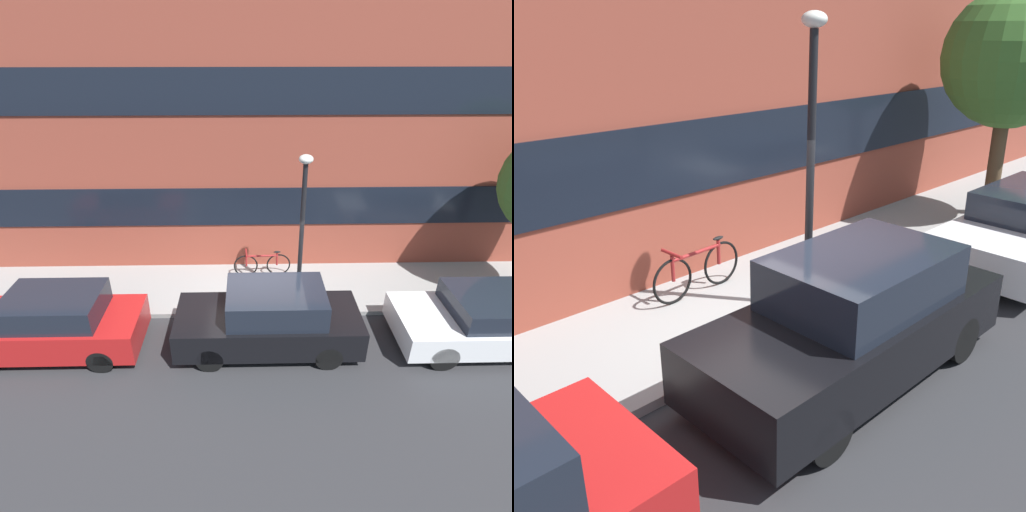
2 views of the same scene
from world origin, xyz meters
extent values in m
plane|color=#2B2B2D|center=(0.00, 0.00, 0.00)|extent=(56.00, 56.00, 0.00)
cube|color=gray|center=(0.00, 1.22, 0.06)|extent=(28.00, 2.44, 0.12)
cube|color=brown|center=(0.00, 2.89, 4.59)|extent=(28.00, 0.90, 9.18)
cube|color=black|center=(0.00, 2.42, 2.02)|extent=(25.76, 0.04, 1.10)
cube|color=black|center=(0.00, 2.42, 5.05)|extent=(25.76, 0.04, 1.10)
cube|color=#AD1919|center=(-4.50, -1.05, 0.57)|extent=(3.89, 1.60, 0.71)
cube|color=black|center=(-4.35, -1.05, 1.19)|extent=(2.03, 1.41, 0.54)
cylinder|color=black|center=(-5.71, -0.34, 0.28)|extent=(0.56, 0.18, 0.56)
cylinder|color=black|center=(-3.29, -1.76, 0.28)|extent=(0.56, 0.18, 0.56)
cylinder|color=black|center=(-3.29, -0.34, 0.28)|extent=(0.56, 0.18, 0.56)
cube|color=black|center=(0.26, -1.05, 0.58)|extent=(4.07, 1.65, 0.71)
cube|color=black|center=(0.42, -1.05, 1.23)|extent=(2.11, 1.45, 0.59)
cylinder|color=black|center=(-1.00, -1.78, 0.29)|extent=(0.59, 0.18, 0.59)
cylinder|color=black|center=(-1.00, -0.32, 0.29)|extent=(0.59, 0.18, 0.59)
cylinder|color=black|center=(1.52, -1.78, 0.29)|extent=(0.59, 0.18, 0.59)
cylinder|color=black|center=(1.52, -0.32, 0.29)|extent=(0.59, 0.18, 0.59)
cube|color=silver|center=(5.23, -1.05, 0.53)|extent=(4.13, 1.80, 0.60)
cube|color=black|center=(5.39, -1.05, 1.06)|extent=(2.15, 1.58, 0.47)
cylinder|color=black|center=(3.95, -1.86, 0.31)|extent=(0.62, 0.18, 0.62)
cylinder|color=black|center=(3.95, -0.24, 0.31)|extent=(0.62, 0.18, 0.62)
cylinder|color=red|center=(-5.09, 0.37, 0.14)|extent=(0.26, 0.26, 0.04)
cylinder|color=red|center=(-5.09, 0.37, 0.46)|extent=(0.18, 0.18, 0.59)
sphere|color=red|center=(-5.09, 0.37, 0.79)|extent=(0.19, 0.19, 0.19)
cylinder|color=red|center=(-5.25, 0.37, 0.52)|extent=(0.14, 0.07, 0.07)
cylinder|color=red|center=(-4.93, 0.37, 0.52)|extent=(0.14, 0.07, 0.07)
torus|color=black|center=(-0.23, 1.76, 0.47)|extent=(0.69, 0.07, 0.69)
torus|color=black|center=(0.71, 1.81, 0.47)|extent=(0.69, 0.07, 0.69)
cylinder|color=maroon|center=(0.24, 1.79, 0.78)|extent=(0.90, 0.10, 0.06)
cylinder|color=maroon|center=(0.66, 1.81, 0.66)|extent=(0.06, 0.06, 0.39)
cylinder|color=maroon|center=(-0.22, 1.76, 0.66)|extent=(0.06, 0.06, 0.39)
ellipsoid|color=black|center=(0.66, 1.81, 0.89)|extent=(0.20, 0.09, 0.05)
cylinder|color=maroon|center=(-0.22, 1.76, 0.89)|extent=(0.07, 0.44, 0.05)
cylinder|color=black|center=(1.11, 0.38, 1.98)|extent=(0.11, 0.11, 3.71)
ellipsoid|color=silver|center=(1.11, 0.38, 3.93)|extent=(0.32, 0.32, 0.20)
camera|label=1|loc=(-0.16, -8.08, 6.30)|focal=28.00mm
camera|label=2|loc=(-4.43, -4.50, 3.86)|focal=40.00mm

